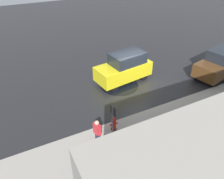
{
  "coord_description": "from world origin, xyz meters",
  "views": [
    {
      "loc": [
        7.2,
        10.58,
        8.05
      ],
      "look_at": [
        2.3,
        0.92,
        0.9
      ],
      "focal_mm": 35.0,
      "sensor_mm": 36.0,
      "label": 1
    }
  ],
  "objects_px": {
    "moving_hatchback": "(124,68)",
    "pedestrian": "(97,129)",
    "parked_sedan": "(221,63)",
    "fire_hydrant": "(114,124)",
    "sign_post": "(113,121)"
  },
  "relations": [
    {
      "from": "parked_sedan",
      "to": "fire_hydrant",
      "type": "relative_size",
      "value": 5.7
    },
    {
      "from": "fire_hydrant",
      "to": "sign_post",
      "type": "bearing_deg",
      "value": 60.23
    },
    {
      "from": "pedestrian",
      "to": "sign_post",
      "type": "relative_size",
      "value": 0.51
    },
    {
      "from": "moving_hatchback",
      "to": "pedestrian",
      "type": "relative_size",
      "value": 3.35
    },
    {
      "from": "moving_hatchback",
      "to": "parked_sedan",
      "type": "relative_size",
      "value": 0.9
    },
    {
      "from": "fire_hydrant",
      "to": "sign_post",
      "type": "xyz_separation_m",
      "value": [
        0.54,
        0.94,
        1.18
      ]
    },
    {
      "from": "parked_sedan",
      "to": "sign_post",
      "type": "relative_size",
      "value": 1.9
    },
    {
      "from": "moving_hatchback",
      "to": "sign_post",
      "type": "height_order",
      "value": "sign_post"
    },
    {
      "from": "parked_sedan",
      "to": "pedestrian",
      "type": "xyz_separation_m",
      "value": [
        10.63,
        1.95,
        -0.31
      ]
    },
    {
      "from": "parked_sedan",
      "to": "fire_hydrant",
      "type": "xyz_separation_m",
      "value": [
        9.6,
        1.69,
        -0.6
      ]
    },
    {
      "from": "moving_hatchback",
      "to": "sign_post",
      "type": "relative_size",
      "value": 1.7
    },
    {
      "from": "moving_hatchback",
      "to": "fire_hydrant",
      "type": "distance_m",
      "value": 5.12
    },
    {
      "from": "fire_hydrant",
      "to": "pedestrian",
      "type": "xyz_separation_m",
      "value": [
        1.03,
        0.26,
        0.28
      ]
    },
    {
      "from": "moving_hatchback",
      "to": "pedestrian",
      "type": "xyz_separation_m",
      "value": [
        3.99,
        4.39,
        -0.34
      ]
    },
    {
      "from": "pedestrian",
      "to": "sign_post",
      "type": "xyz_separation_m",
      "value": [
        -0.5,
        0.68,
        0.9
      ]
    }
  ]
}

